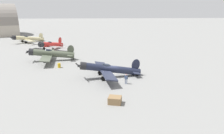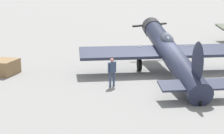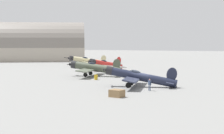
{
  "view_description": "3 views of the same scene",
  "coord_description": "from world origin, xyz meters",
  "px_view_note": "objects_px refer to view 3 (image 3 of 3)",
  "views": [
    {
      "loc": [
        -2.22,
        -33.04,
        11.48
      ],
      "look_at": [
        -0.0,
        0.0,
        1.8
      ],
      "focal_mm": 32.65,
      "sensor_mm": 36.0,
      "label": 1
    },
    {
      "loc": [
        20.18,
        -2.57,
        5.63
      ],
      "look_at": [
        1.98,
        -3.37,
        1.1
      ],
      "focal_mm": 56.26,
      "sensor_mm": 36.0,
      "label": 2
    },
    {
      "loc": [
        13.81,
        -49.29,
        6.66
      ],
      "look_at": [
        -10.51,
        15.44,
        1.6
      ],
      "focal_mm": 56.41,
      "sensor_mm": 36.0,
      "label": 3
    }
  ],
  "objects_px": {
    "airplane_mid_apron": "(94,68)",
    "airplane_outer_stand": "(87,61)",
    "airplane_foreground": "(139,77)",
    "fuel_drum": "(96,77)",
    "ground_crew_mechanic": "(150,84)",
    "airplane_far_line": "(105,64)",
    "equipment_crate": "(117,93)"
  },
  "relations": [
    {
      "from": "fuel_drum",
      "to": "airplane_far_line",
      "type": "bearing_deg",
      "value": 106.96
    },
    {
      "from": "airplane_mid_apron",
      "to": "equipment_crate",
      "type": "bearing_deg",
      "value": 112.52
    },
    {
      "from": "airplane_foreground",
      "to": "airplane_outer_stand",
      "type": "height_order",
      "value": "airplane_foreground"
    },
    {
      "from": "airplane_foreground",
      "to": "airplane_far_line",
      "type": "bearing_deg",
      "value": -67.95
    },
    {
      "from": "airplane_outer_stand",
      "to": "airplane_far_line",
      "type": "bearing_deg",
      "value": 89.4
    },
    {
      "from": "airplane_mid_apron",
      "to": "equipment_crate",
      "type": "height_order",
      "value": "airplane_mid_apron"
    },
    {
      "from": "airplane_mid_apron",
      "to": "airplane_outer_stand",
      "type": "height_order",
      "value": "airplane_mid_apron"
    },
    {
      "from": "airplane_mid_apron",
      "to": "ground_crew_mechanic",
      "type": "xyz_separation_m",
      "value": [
        14.94,
        -15.47,
        -0.67
      ]
    },
    {
      "from": "equipment_crate",
      "to": "airplane_far_line",
      "type": "bearing_deg",
      "value": 113.85
    },
    {
      "from": "ground_crew_mechanic",
      "to": "fuel_drum",
      "type": "relative_size",
      "value": 1.8
    },
    {
      "from": "ground_crew_mechanic",
      "to": "fuel_drum",
      "type": "distance_m",
      "value": 15.59
    },
    {
      "from": "equipment_crate",
      "to": "fuel_drum",
      "type": "distance_m",
      "value": 19.18
    },
    {
      "from": "airplane_foreground",
      "to": "fuel_drum",
      "type": "distance_m",
      "value": 11.67
    },
    {
      "from": "ground_crew_mechanic",
      "to": "equipment_crate",
      "type": "height_order",
      "value": "ground_crew_mechanic"
    },
    {
      "from": "equipment_crate",
      "to": "airplane_outer_stand",
      "type": "bearing_deg",
      "value": 118.43
    },
    {
      "from": "airplane_far_line",
      "to": "ground_crew_mechanic",
      "type": "distance_m",
      "value": 33.08
    },
    {
      "from": "airplane_outer_stand",
      "to": "fuel_drum",
      "type": "height_order",
      "value": "airplane_outer_stand"
    },
    {
      "from": "airplane_outer_stand",
      "to": "ground_crew_mechanic",
      "type": "height_order",
      "value": "airplane_outer_stand"
    },
    {
      "from": "airplane_mid_apron",
      "to": "equipment_crate",
      "type": "distance_m",
      "value": 25.52
    },
    {
      "from": "airplane_far_line",
      "to": "airplane_outer_stand",
      "type": "xyz_separation_m",
      "value": [
        -10.65,
        13.31,
        -0.02
      ]
    },
    {
      "from": "airplane_outer_stand",
      "to": "fuel_drum",
      "type": "relative_size",
      "value": 12.08
    },
    {
      "from": "airplane_outer_stand",
      "to": "airplane_mid_apron",
      "type": "bearing_deg",
      "value": 78.04
    },
    {
      "from": "airplane_foreground",
      "to": "ground_crew_mechanic",
      "type": "relative_size",
      "value": 7.1
    },
    {
      "from": "fuel_drum",
      "to": "airplane_mid_apron",
      "type": "bearing_deg",
      "value": 116.82
    },
    {
      "from": "ground_crew_mechanic",
      "to": "equipment_crate",
      "type": "xyz_separation_m",
      "value": [
        -2.3,
        -6.67,
        -0.52
      ]
    },
    {
      "from": "airplane_outer_stand",
      "to": "airplane_foreground",
      "type": "bearing_deg",
      "value": 84.89
    },
    {
      "from": "airplane_far_line",
      "to": "airplane_outer_stand",
      "type": "height_order",
      "value": "airplane_far_line"
    },
    {
      "from": "airplane_mid_apron",
      "to": "ground_crew_mechanic",
      "type": "bearing_deg",
      "value": 126.8
    },
    {
      "from": "airplane_mid_apron",
      "to": "ground_crew_mechanic",
      "type": "distance_m",
      "value": 21.52
    },
    {
      "from": "airplane_far_line",
      "to": "equipment_crate",
      "type": "relative_size",
      "value": 6.85
    },
    {
      "from": "airplane_mid_apron",
      "to": "airplane_outer_stand",
      "type": "distance_m",
      "value": 29.07
    },
    {
      "from": "airplane_far_line",
      "to": "fuel_drum",
      "type": "relative_size",
      "value": 14.46
    }
  ]
}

